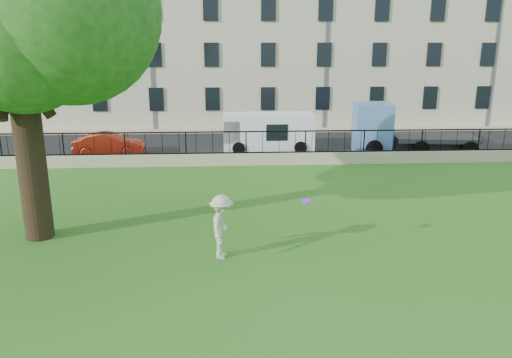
{
  "coord_description": "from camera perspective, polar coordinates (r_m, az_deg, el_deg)",
  "views": [
    {
      "loc": [
        -0.91,
        -12.56,
        5.95
      ],
      "look_at": [
        0.01,
        3.5,
        1.56
      ],
      "focal_mm": 35.0,
      "sensor_mm": 36.0,
      "label": 1
    }
  ],
  "objects": [
    {
      "name": "frisbee",
      "position": [
        14.33,
        5.75,
        -2.55
      ],
      "size": [
        0.3,
        0.29,
        0.12
      ],
      "primitive_type": "cylinder",
      "rotation": [
        0.21,
        -0.14,
        0.09
      ],
      "color": "#8329E8"
    },
    {
      "name": "red_sedan",
      "position": [
        28.46,
        -16.41,
        3.83
      ],
      "size": [
        3.77,
        1.37,
        1.24
      ],
      "primitive_type": "imported",
      "rotation": [
        0.0,
        0.0,
        1.59
      ],
      "color": "#9F2513",
      "rests_on": "street"
    },
    {
      "name": "ground",
      "position": [
        13.93,
        0.78,
        -10.04
      ],
      "size": [
        120.0,
        120.0,
        0.0
      ],
      "primitive_type": "plane",
      "color": "#2C6718",
      "rests_on": "ground"
    },
    {
      "name": "street",
      "position": [
        29.88,
        -1.48,
        3.77
      ],
      "size": [
        60.0,
        9.0,
        0.01
      ],
      "primitive_type": "cube",
      "color": "black",
      "rests_on": "ground"
    },
    {
      "name": "man",
      "position": [
        14.23,
        -3.93,
        -5.46
      ],
      "size": [
        0.87,
        1.29,
        1.86
      ],
      "primitive_type": "imported",
      "rotation": [
        0.0,
        0.0,
        1.42
      ],
      "color": "beige",
      "rests_on": "ground"
    },
    {
      "name": "sidewalk",
      "position": [
        34.98,
        -1.75,
        5.55
      ],
      "size": [
        60.0,
        1.4,
        0.12
      ],
      "primitive_type": "cube",
      "color": "tan",
      "rests_on": "ground"
    },
    {
      "name": "blue_truck",
      "position": [
        29.24,
        17.56,
        5.54
      ],
      "size": [
        6.8,
        3.12,
        2.75
      ],
      "primitive_type": "cube",
      "rotation": [
        0.0,
        0.0,
        -0.12
      ],
      "color": "#537FC3",
      "rests_on": "street"
    },
    {
      "name": "building_row",
      "position": [
        40.15,
        -2.07,
        16.62
      ],
      "size": [
        56.4,
        10.4,
        13.8
      ],
      "color": "beige",
      "rests_on": "ground"
    },
    {
      "name": "iron_railing",
      "position": [
        25.05,
        -1.15,
        4.2
      ],
      "size": [
        50.0,
        0.05,
        1.13
      ],
      "color": "black",
      "rests_on": "retaining_wall"
    },
    {
      "name": "retaining_wall",
      "position": [
        25.22,
        -1.13,
        2.3
      ],
      "size": [
        50.0,
        0.4,
        0.6
      ],
      "primitive_type": "cube",
      "color": "tan",
      "rests_on": "ground"
    },
    {
      "name": "white_van",
      "position": [
        28.48,
        1.39,
        5.36
      ],
      "size": [
        5.08,
        2.04,
        2.12
      ],
      "primitive_type": "cube",
      "rotation": [
        0.0,
        0.0,
        0.01
      ],
      "color": "white",
      "rests_on": "street"
    }
  ]
}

